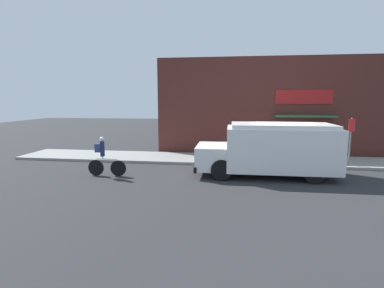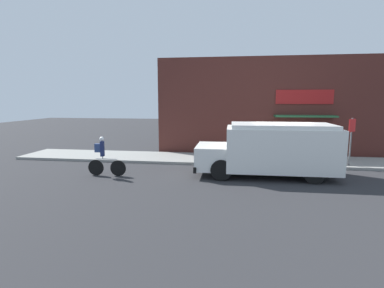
{
  "view_description": "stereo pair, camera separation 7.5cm",
  "coord_description": "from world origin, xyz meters",
  "px_view_note": "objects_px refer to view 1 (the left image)",
  "views": [
    {
      "loc": [
        -2.17,
        -14.52,
        3.26
      ],
      "look_at": [
        -4.2,
        -0.2,
        1.1
      ],
      "focal_mm": 28.0,
      "sensor_mm": 36.0,
      "label": 1
    },
    {
      "loc": [
        -2.1,
        -14.51,
        3.26
      ],
      "look_at": [
        -4.2,
        -0.2,
        1.1
      ],
      "focal_mm": 28.0,
      "sensor_mm": 36.0,
      "label": 2
    }
  ],
  "objects_px": {
    "school_bus": "(272,149)",
    "trash_bin": "(302,150)",
    "stop_sign_post": "(351,134)",
    "cyclist": "(104,158)"
  },
  "relations": [
    {
      "from": "school_bus",
      "to": "cyclist",
      "type": "xyz_separation_m",
      "value": [
        -7.09,
        -1.03,
        -0.38
      ]
    },
    {
      "from": "school_bus",
      "to": "cyclist",
      "type": "distance_m",
      "value": 7.18
    },
    {
      "from": "school_bus",
      "to": "cyclist",
      "type": "relative_size",
      "value": 3.46
    },
    {
      "from": "stop_sign_post",
      "to": "trash_bin",
      "type": "distance_m",
      "value": 2.7
    },
    {
      "from": "cyclist",
      "to": "school_bus",
      "type": "bearing_deg",
      "value": 6.59
    },
    {
      "from": "school_bus",
      "to": "stop_sign_post",
      "type": "distance_m",
      "value": 4.39
    },
    {
      "from": "cyclist",
      "to": "stop_sign_post",
      "type": "distance_m",
      "value": 11.41
    },
    {
      "from": "school_bus",
      "to": "trash_bin",
      "type": "xyz_separation_m",
      "value": [
        2.08,
        3.7,
        -0.64
      ]
    },
    {
      "from": "stop_sign_post",
      "to": "trash_bin",
      "type": "height_order",
      "value": "stop_sign_post"
    },
    {
      "from": "cyclist",
      "to": "stop_sign_post",
      "type": "relative_size",
      "value": 0.75
    }
  ]
}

